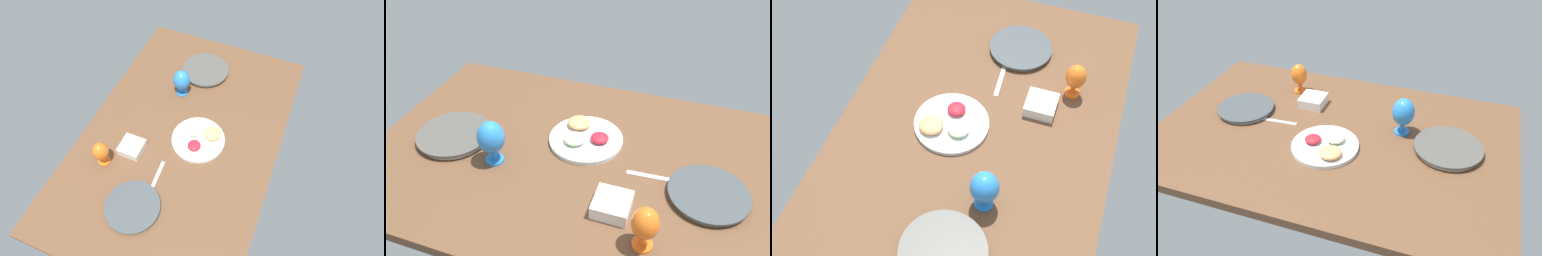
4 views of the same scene
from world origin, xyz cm
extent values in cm
cube|color=brown|center=(0.00, 0.00, -2.00)|extent=(160.00, 104.00, 4.00)
cylinder|color=silver|center=(-50.74, -5.31, 0.85)|extent=(26.74, 26.74, 1.70)
cylinder|color=#4E4C47|center=(-50.74, -5.31, 2.21)|extent=(29.06, 29.06, 1.02)
cylinder|color=silver|center=(46.67, -5.24, 0.74)|extent=(24.67, 24.67, 1.48)
cylinder|color=#3E4549|center=(46.67, -5.24, 1.93)|extent=(26.82, 26.82, 0.89)
cylinder|color=silver|center=(-0.74, 9.59, 0.90)|extent=(28.86, 28.86, 1.80)
ellipsoid|color=red|center=(4.81, 9.46, 3.20)|extent=(7.05, 7.05, 2.81)
ellipsoid|color=#F2A566|center=(-5.74, 15.95, 3.45)|extent=(9.22, 9.22, 3.30)
ellipsoid|color=beige|center=(-4.05, 5.65, 3.37)|extent=(8.18, 8.18, 3.15)
cylinder|color=orange|center=(29.76, -31.04, 0.50)|extent=(6.26, 6.26, 1.00)
cylinder|color=orange|center=(29.76, -31.04, 2.84)|extent=(2.00, 2.00, 3.69)
ellipsoid|color=orange|center=(29.76, -31.04, 10.03)|extent=(8.09, 8.09, 10.68)
cylinder|color=#2981DD|center=(-29.13, -12.18, 0.50)|extent=(6.83, 6.83, 1.00)
cylinder|color=#2981DD|center=(-29.13, -12.18, 2.83)|extent=(2.00, 2.00, 3.66)
ellipsoid|color=#2981DD|center=(-29.13, -12.18, 10.98)|extent=(9.96, 9.96, 12.64)
cube|color=white|center=(17.88, -20.90, 2.45)|extent=(11.83, 11.83, 4.91)
cube|color=#F9E072|center=(17.88, -20.90, 4.02)|extent=(9.70, 9.70, 1.57)
cube|color=silver|center=(27.45, -1.79, 0.30)|extent=(18.08, 2.87, 0.60)
camera|label=1|loc=(90.13, 43.21, 152.25)|focal=30.86mm
camera|label=2|loc=(34.22, -101.54, 95.37)|focal=35.71mm
camera|label=3|loc=(-108.48, -31.97, 154.21)|focal=46.82mm
camera|label=4|loc=(-55.13, 134.17, 105.76)|focal=37.53mm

